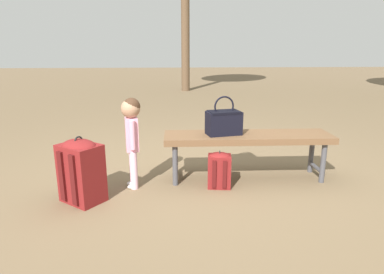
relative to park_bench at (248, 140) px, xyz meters
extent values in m
plane|color=brown|center=(0.45, -0.04, -0.39)|extent=(40.00, 40.00, 0.00)
cube|color=brown|center=(0.00, 0.00, 0.03)|extent=(1.61, 0.43, 0.06)
cylinder|color=#47474C|center=(0.70, 0.13, -0.20)|extent=(0.05, 0.05, 0.39)
cylinder|color=#47474C|center=(0.70, -0.15, -0.20)|extent=(0.05, 0.05, 0.39)
cylinder|color=#47474C|center=(-0.70, 0.15, -0.20)|extent=(0.05, 0.05, 0.39)
cylinder|color=#47474C|center=(-0.70, -0.13, -0.20)|extent=(0.05, 0.05, 0.39)
cylinder|color=#47474C|center=(0.70, -0.01, -0.29)|extent=(0.05, 0.28, 0.04)
cylinder|color=#47474C|center=(-0.70, 0.01, -0.29)|extent=(0.05, 0.28, 0.04)
cube|color=black|center=(0.24, -0.01, 0.17)|extent=(0.35, 0.24, 0.22)
cube|color=black|center=(0.24, -0.01, 0.27)|extent=(0.32, 0.24, 0.02)
torus|color=black|center=(0.24, -0.01, 0.33)|extent=(0.20, 0.06, 0.20)
cylinder|color=#E5B2C6|center=(1.08, 0.19, -0.22)|extent=(0.07, 0.07, 0.35)
cylinder|color=#E5B2C6|center=(1.09, 0.11, -0.22)|extent=(0.07, 0.07, 0.35)
ellipsoid|color=white|center=(1.10, 0.19, -0.37)|extent=(0.10, 0.06, 0.04)
ellipsoid|color=white|center=(1.11, 0.11, -0.37)|extent=(0.10, 0.06, 0.04)
cube|color=pink|center=(1.09, 0.15, 0.11)|extent=(0.13, 0.15, 0.30)
cylinder|color=pink|center=(1.07, 0.23, 0.12)|extent=(0.05, 0.05, 0.26)
cylinder|color=pink|center=(1.10, 0.06, 0.12)|extent=(0.05, 0.05, 0.26)
sphere|color=#A57A5B|center=(1.09, 0.15, 0.34)|extent=(0.17, 0.17, 0.17)
sphere|color=#3F2819|center=(1.08, 0.14, 0.36)|extent=(0.15, 0.15, 0.15)
cube|color=maroon|center=(1.48, 0.41, -0.15)|extent=(0.41, 0.40, 0.49)
ellipsoid|color=maroon|center=(1.48, 0.41, 0.09)|extent=(0.39, 0.38, 0.11)
cube|color=#4A1010|center=(1.39, 0.30, -0.22)|extent=(0.20, 0.17, 0.22)
cube|color=#4A1010|center=(1.62, 0.47, -0.15)|extent=(0.06, 0.05, 0.42)
cube|color=#4A1010|center=(1.50, 0.56, -0.15)|extent=(0.06, 0.05, 0.42)
torus|color=black|center=(1.48, 0.41, 0.13)|extent=(0.06, 0.07, 0.08)
cube|color=maroon|center=(0.30, 0.20, -0.24)|extent=(0.23, 0.18, 0.31)
ellipsoid|color=maroon|center=(0.30, 0.20, -0.09)|extent=(0.22, 0.17, 0.07)
cube|color=#4A1010|center=(0.29, 0.11, -0.29)|extent=(0.15, 0.04, 0.14)
cube|color=#4A1010|center=(0.36, 0.27, -0.24)|extent=(0.04, 0.02, 0.26)
cube|color=#4A1010|center=(0.26, 0.29, -0.24)|extent=(0.04, 0.02, 0.26)
torus|color=black|center=(0.30, 0.20, -0.07)|extent=(0.01, 0.05, 0.05)
cylinder|color=brown|center=(0.27, -7.14, 1.50)|extent=(0.25, 0.25, 3.78)
camera|label=1|loc=(0.73, 3.03, 0.85)|focal=30.99mm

